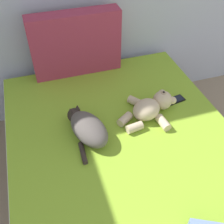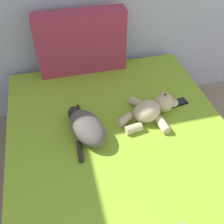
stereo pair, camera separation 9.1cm
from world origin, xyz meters
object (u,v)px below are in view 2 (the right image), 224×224
(patterned_cushion, at_px, (81,43))
(teddy_bear, at_px, (152,109))
(cat, at_px, (86,126))
(cell_phone, at_px, (177,103))
(bed, at_px, (125,173))

(patterned_cushion, height_order, teddy_bear, patterned_cushion)
(cat, height_order, teddy_bear, same)
(cat, distance_m, cell_phone, 0.73)
(cat, bearing_deg, teddy_bear, 7.48)
(bed, relative_size, patterned_cushion, 2.88)
(bed, relative_size, teddy_bear, 4.48)
(patterned_cushion, distance_m, cat, 0.78)
(cell_phone, bearing_deg, patterned_cushion, 135.01)
(bed, distance_m, teddy_bear, 0.49)
(cat, xyz_separation_m, teddy_bear, (0.48, 0.06, -0.01))
(patterned_cushion, xyz_separation_m, cat, (-0.10, -0.75, -0.19))
(bed, relative_size, cat, 4.70)
(bed, relative_size, cell_phone, 13.15)
(bed, xyz_separation_m, teddy_bear, (0.26, 0.25, 0.33))
(patterned_cushion, height_order, cell_phone, patterned_cushion)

